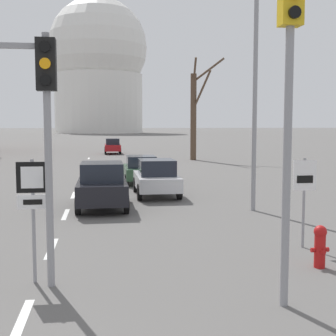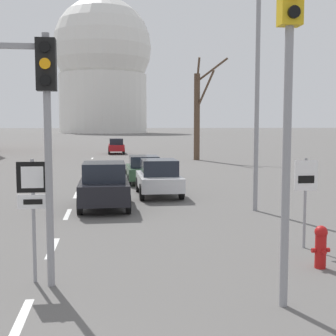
% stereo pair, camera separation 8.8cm
% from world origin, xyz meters
% --- Properties ---
extents(lane_stripe_0, '(0.16, 2.00, 0.01)m').
position_xyz_m(lane_stripe_0, '(0.00, 3.89, 0.00)').
color(lane_stripe_0, silver).
rests_on(lane_stripe_0, ground_plane).
extents(lane_stripe_1, '(0.16, 2.00, 0.01)m').
position_xyz_m(lane_stripe_1, '(0.00, 8.39, 0.00)').
color(lane_stripe_1, silver).
rests_on(lane_stripe_1, ground_plane).
extents(lane_stripe_2, '(0.16, 2.00, 0.01)m').
position_xyz_m(lane_stripe_2, '(0.00, 12.89, 0.00)').
color(lane_stripe_2, silver).
rests_on(lane_stripe_2, ground_plane).
extents(lane_stripe_3, '(0.16, 2.00, 0.01)m').
position_xyz_m(lane_stripe_3, '(0.00, 17.39, 0.00)').
color(lane_stripe_3, silver).
rests_on(lane_stripe_3, ground_plane).
extents(lane_stripe_4, '(0.16, 2.00, 0.01)m').
position_xyz_m(lane_stripe_4, '(0.00, 21.89, 0.00)').
color(lane_stripe_4, silver).
rests_on(lane_stripe_4, ground_plane).
extents(lane_stripe_5, '(0.16, 2.00, 0.01)m').
position_xyz_m(lane_stripe_5, '(0.00, 26.39, 0.00)').
color(lane_stripe_5, silver).
rests_on(lane_stripe_5, ground_plane).
extents(lane_stripe_6, '(0.16, 2.00, 0.01)m').
position_xyz_m(lane_stripe_6, '(0.00, 30.89, 0.00)').
color(lane_stripe_6, silver).
rests_on(lane_stripe_6, ground_plane).
extents(lane_stripe_7, '(0.16, 2.00, 0.01)m').
position_xyz_m(lane_stripe_7, '(0.00, 35.39, 0.00)').
color(lane_stripe_7, silver).
rests_on(lane_stripe_7, ground_plane).
extents(lane_stripe_8, '(0.16, 2.00, 0.01)m').
position_xyz_m(lane_stripe_8, '(0.00, 39.89, 0.00)').
color(lane_stripe_8, silver).
rests_on(lane_stripe_8, ground_plane).
extents(traffic_signal_centre_tall, '(2.02, 0.34, 4.79)m').
position_xyz_m(traffic_signal_centre_tall, '(-0.29, 5.59, 3.63)').
color(traffic_signal_centre_tall, gray).
rests_on(traffic_signal_centre_tall, ground_plane).
extents(traffic_signal_near_right, '(0.36, 0.34, 5.76)m').
position_xyz_m(traffic_signal_near_right, '(4.36, 4.03, 3.98)').
color(traffic_signal_near_right, gray).
rests_on(traffic_signal_near_right, ground_plane).
extents(route_sign_post, '(0.60, 0.08, 2.44)m').
position_xyz_m(route_sign_post, '(-0.04, 5.82, 1.66)').
color(route_sign_post, gray).
rests_on(route_sign_post, ground_plane).
extents(speed_limit_sign, '(0.60, 0.08, 2.27)m').
position_xyz_m(speed_limit_sign, '(6.30, 7.62, 1.53)').
color(speed_limit_sign, gray).
rests_on(speed_limit_sign, ground_plane).
extents(fire_hydrant, '(0.40, 0.34, 0.93)m').
position_xyz_m(fire_hydrant, '(5.95, 5.98, 0.51)').
color(fire_hydrant, '#B21414').
rests_on(fire_hydrant, ground_plane).
extents(street_lamp_right, '(2.56, 0.36, 8.63)m').
position_xyz_m(street_lamp_right, '(6.22, 12.73, 5.31)').
color(street_lamp_right, gray).
rests_on(street_lamp_right, ground_plane).
extents(sedan_near_left, '(1.71, 4.08, 1.62)m').
position_xyz_m(sedan_near_left, '(2.31, 46.43, 0.82)').
color(sedan_near_left, maroon).
rests_on(sedan_near_left, ground_plane).
extents(sedan_near_right, '(1.83, 3.97, 1.45)m').
position_xyz_m(sedan_near_right, '(3.30, 21.36, 0.73)').
color(sedan_near_right, '#2D4C33').
rests_on(sedan_near_right, ground_plane).
extents(sedan_mid_centre, '(1.85, 3.91, 1.72)m').
position_xyz_m(sedan_mid_centre, '(1.26, 13.92, 0.86)').
color(sedan_mid_centre, black).
rests_on(sedan_mid_centre, ground_plane).
extents(sedan_far_left, '(1.83, 3.89, 1.60)m').
position_xyz_m(sedan_far_left, '(3.60, 16.71, 0.81)').
color(sedan_far_left, silver).
rests_on(sedan_far_left, ground_plane).
extents(bare_tree_right_near, '(2.79, 2.14, 8.80)m').
position_xyz_m(bare_tree_right_near, '(9.23, 36.74, 4.18)').
color(bare_tree_right_near, brown).
rests_on(bare_tree_right_near, ground_plane).
extents(capitol_dome, '(35.16, 35.16, 49.66)m').
position_xyz_m(capitol_dome, '(0.00, 169.72, 24.19)').
color(capitol_dome, silver).
rests_on(capitol_dome, ground_plane).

